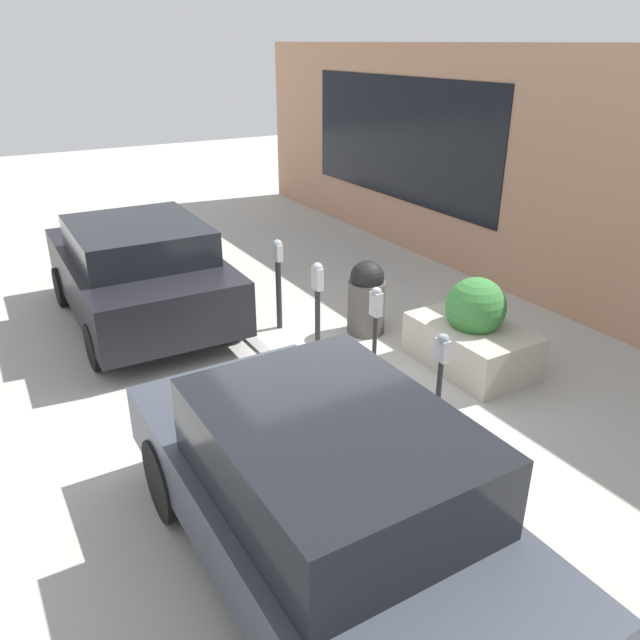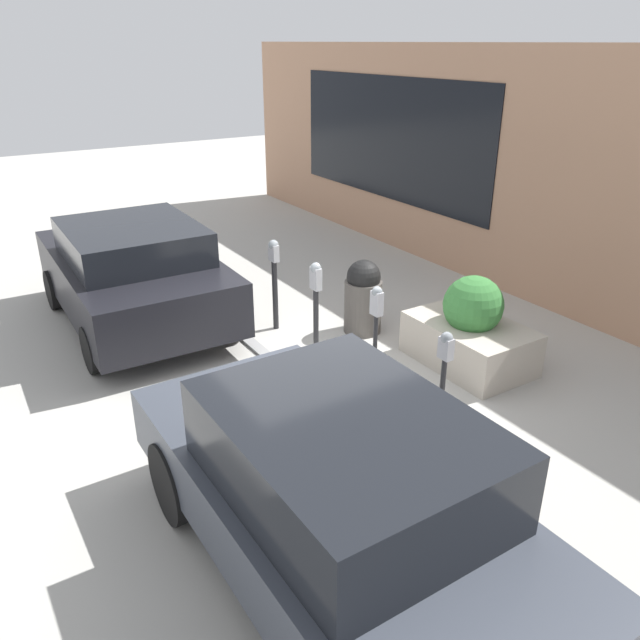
{
  "view_description": "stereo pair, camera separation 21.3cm",
  "coord_description": "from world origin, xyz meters",
  "views": [
    {
      "loc": [
        -5.76,
        3.22,
        3.85
      ],
      "look_at": [
        0.0,
        -0.15,
        0.85
      ],
      "focal_mm": 35.0,
      "sensor_mm": 36.0,
      "label": 1
    },
    {
      "loc": [
        -5.65,
        3.4,
        3.85
      ],
      "look_at": [
        0.0,
        -0.15,
        0.85
      ],
      "focal_mm": 35.0,
      "sensor_mm": 36.0,
      "label": 2
    }
  ],
  "objects": [
    {
      "name": "planter_box",
      "position": [
        -0.58,
        -2.06,
        0.46
      ],
      "size": [
        1.56,
        1.03,
        1.2
      ],
      "color": "#B2A899",
      "rests_on": "ground_plane"
    },
    {
      "name": "parking_meter_middle",
      "position": [
        0.6,
        -0.46,
        0.9
      ],
      "size": [
        0.16,
        0.14,
        1.34
      ],
      "color": "#232326",
      "rests_on": "ground_plane"
    },
    {
      "name": "parking_meter_fourth",
      "position": [
        1.71,
        -0.47,
        0.86
      ],
      "size": [
        0.17,
        0.14,
        1.34
      ],
      "color": "#232326",
      "rests_on": "ground_plane"
    },
    {
      "name": "parking_meter_nearest",
      "position": [
        -1.73,
        -0.51,
        0.91
      ],
      "size": [
        0.14,
        0.12,
        1.3
      ],
      "color": "#232326",
      "rests_on": "ground_plane"
    },
    {
      "name": "parking_meter_second",
      "position": [
        -0.56,
        -0.55,
        0.99
      ],
      "size": [
        0.14,
        0.12,
        1.38
      ],
      "color": "#232326",
      "rests_on": "ground_plane"
    },
    {
      "name": "building_facade",
      "position": [
        0.0,
        -4.47,
        1.92
      ],
      "size": [
        19.0,
        0.17,
        3.83
      ],
      "color": "tan",
      "rests_on": "ground_plane"
    },
    {
      "name": "ground_plane",
      "position": [
        0.0,
        0.0,
        0.0
      ],
      "size": [
        40.0,
        40.0,
        0.0
      ],
      "primitive_type": "plane",
      "color": "#ADAAA3"
    },
    {
      "name": "curb_strip",
      "position": [
        0.0,
        0.08,
        0.02
      ],
      "size": [
        19.0,
        0.16,
        0.04
      ],
      "color": "gray",
      "rests_on": "ground_plane"
    },
    {
      "name": "parked_car_front",
      "position": [
        -2.61,
        1.34,
        0.81
      ],
      "size": [
        4.04,
        1.85,
        1.54
      ],
      "rotation": [
        0.0,
        0.0,
        0.01
      ],
      "color": "#383D47",
      "rests_on": "ground_plane"
    },
    {
      "name": "trash_bin",
      "position": [
        0.96,
        -1.48,
        0.54
      ],
      "size": [
        0.53,
        0.53,
        1.08
      ],
      "color": "#514C47",
      "rests_on": "ground_plane"
    },
    {
      "name": "parked_car_middle",
      "position": [
        2.97,
        1.16,
        0.79
      ],
      "size": [
        3.96,
        2.05,
        1.53
      ],
      "rotation": [
        0.0,
        0.0,
        -0.02
      ],
      "color": "black",
      "rests_on": "ground_plane"
    }
  ]
}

